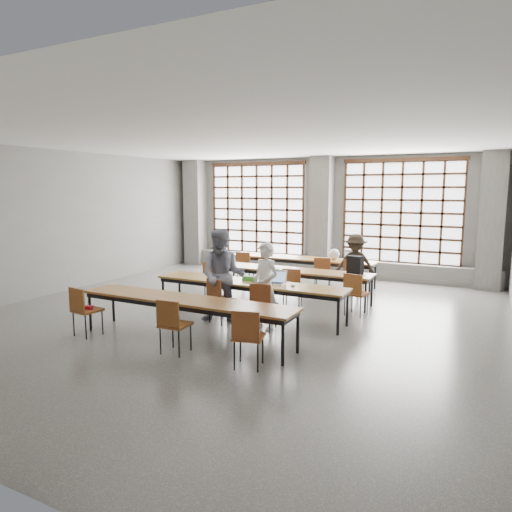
{
  "coord_description": "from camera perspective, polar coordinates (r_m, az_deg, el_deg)",
  "views": [
    {
      "loc": [
        4.41,
        -7.74,
        2.56
      ],
      "look_at": [
        0.27,
        0.4,
        1.21
      ],
      "focal_mm": 32.0,
      "sensor_mm": 36.0,
      "label": 1
    }
  ],
  "objects": [
    {
      "name": "paper_sheet_a",
      "position": [
        10.82,
        0.93,
        -1.32
      ],
      "size": [
        0.3,
        0.21,
        0.0
      ],
      "primitive_type": "cube",
      "rotation": [
        0.0,
        0.0,
        -0.02
      ],
      "color": "white",
      "rests_on": "desk_row_b"
    },
    {
      "name": "chair_mid_left",
      "position": [
        10.75,
        -5.4,
        -2.48
      ],
      "size": [
        0.48,
        0.48,
        0.88
      ],
      "color": "brown",
      "rests_on": "floor"
    },
    {
      "name": "student_back",
      "position": [
        11.33,
        12.29,
        -1.03
      ],
      "size": [
        1.05,
        0.75,
        1.48
      ],
      "primitive_type": "imported",
      "rotation": [
        0.0,
        0.0,
        0.22
      ],
      "color": "black",
      "rests_on": "floor"
    },
    {
      "name": "backpack",
      "position": [
        10.04,
        12.3,
        -1.13
      ],
      "size": [
        0.35,
        0.26,
        0.4
      ],
      "primitive_type": "cube",
      "rotation": [
        0.0,
        0.0,
        -0.19
      ],
      "color": "black",
      "rests_on": "desk_row_b"
    },
    {
      "name": "desk_row_c",
      "position": [
        9.08,
        -0.87,
        -3.63
      ],
      "size": [
        4.0,
        0.7,
        0.73
      ],
      "color": "brown",
      "rests_on": "floor"
    },
    {
      "name": "green_box",
      "position": [
        9.15,
        -0.92,
        -2.83
      ],
      "size": [
        0.26,
        0.12,
        0.09
      ],
      "primitive_type": "cube",
      "rotation": [
        0.0,
        0.0,
        0.1
      ],
      "color": "#36852B",
      "rests_on": "desk_row_c"
    },
    {
      "name": "desk_row_a",
      "position": [
        12.3,
        5.65,
        -0.5
      ],
      "size": [
        4.0,
        0.7,
        0.73
      ],
      "color": "brown",
      "rests_on": "floor"
    },
    {
      "name": "chair_back_right",
      "position": [
        11.24,
        12.04,
        -2.15
      ],
      "size": [
        0.47,
        0.48,
        0.88
      ],
      "color": "brown",
      "rests_on": "floor"
    },
    {
      "name": "chair_near_right",
      "position": [
        6.55,
        -1.08,
        -9.57
      ],
      "size": [
        0.51,
        0.51,
        0.88
      ],
      "color": "maroon",
      "rests_on": "floor"
    },
    {
      "name": "chair_front_right",
      "position": [
        8.3,
        0.82,
        -5.7
      ],
      "size": [
        0.46,
        0.46,
        0.88
      ],
      "color": "brown",
      "rests_on": "floor"
    },
    {
      "name": "chair_back_mid",
      "position": [
        11.46,
        8.31,
        -1.85
      ],
      "size": [
        0.5,
        0.51,
        0.88
      ],
      "color": "brown",
      "rests_on": "floor"
    },
    {
      "name": "student_female",
      "position": [
        8.75,
        -4.15,
        -2.5
      ],
      "size": [
        1.05,
        0.93,
        1.81
      ],
      "primitive_type": "imported",
      "rotation": [
        0.0,
        0.0,
        0.32
      ],
      "color": "#171F47",
      "rests_on": "floor"
    },
    {
      "name": "laptop_front",
      "position": [
        8.92,
        2.58,
        -3.03
      ],
      "size": [
        0.37,
        0.31,
        0.26
      ],
      "color": "#ABABB0",
      "rests_on": "desk_row_c"
    },
    {
      "name": "laptop_back",
      "position": [
        11.97,
        11.8,
        -0.27
      ],
      "size": [
        0.43,
        0.4,
        0.26
      ],
      "color": "silver",
      "rests_on": "desk_row_a"
    },
    {
      "name": "ceiling",
      "position": [
        8.96,
        -2.8,
        14.43
      ],
      "size": [
        11.0,
        11.0,
        0.0
      ],
      "primitive_type": "plane",
      "rotation": [
        3.14,
        0.0,
        0.0
      ],
      "color": "silver",
      "rests_on": "floor"
    },
    {
      "name": "column_mid",
      "position": [
        13.71,
        8.17,
        4.94
      ],
      "size": [
        0.6,
        0.55,
        3.5
      ],
      "primitive_type": "cube",
      "color": "#565654",
      "rests_on": "floor"
    },
    {
      "name": "chair_mid_centre",
      "position": [
        9.84,
        4.53,
        -3.48
      ],
      "size": [
        0.5,
        0.5,
        0.88
      ],
      "color": "brown",
      "rests_on": "floor"
    },
    {
      "name": "floor",
      "position": [
        9.27,
        -2.64,
        -7.63
      ],
      "size": [
        11.0,
        11.0,
        0.0
      ],
      "primitive_type": "plane",
      "color": "#4A4A47",
      "rests_on": "ground"
    },
    {
      "name": "desk_row_b",
      "position": [
        10.54,
        3.75,
        -1.96
      ],
      "size": [
        4.0,
        0.7,
        0.73
      ],
      "color": "brown",
      "rests_on": "floor"
    },
    {
      "name": "column_left",
      "position": [
        15.75,
        -7.58,
        5.38
      ],
      "size": [
        0.6,
        0.55,
        3.5
      ],
      "primitive_type": "cube",
      "color": "#565654",
      "rests_on": "floor"
    },
    {
      "name": "chair_back_left",
      "position": [
        12.33,
        -1.45,
        -1.04
      ],
      "size": [
        0.48,
        0.48,
        0.88
      ],
      "color": "brown",
      "rests_on": "floor"
    },
    {
      "name": "student_male",
      "position": [
        8.35,
        1.17,
        -3.75
      ],
      "size": [
        0.67,
        0.55,
        1.6
      ],
      "primitive_type": "imported",
      "rotation": [
        0.0,
        0.0,
        -0.33
      ],
      "color": "white",
      "rests_on": "floor"
    },
    {
      "name": "mouse",
      "position": [
        8.65,
        4.65,
        -3.69
      ],
      "size": [
        0.11,
        0.09,
        0.04
      ],
      "primitive_type": "ellipsoid",
      "rotation": [
        0.0,
        0.0,
        -0.3
      ],
      "color": "white",
      "rests_on": "desk_row_c"
    },
    {
      "name": "window_left",
      "position": [
        14.77,
        0.11,
        5.84
      ],
      "size": [
        3.32,
        0.12,
        3.0
      ],
      "color": "white",
      "rests_on": "wall_back"
    },
    {
      "name": "window_right",
      "position": [
        13.35,
        17.68,
        5.18
      ],
      "size": [
        3.32,
        0.12,
        3.0
      ],
      "color": "white",
      "rests_on": "wall_back"
    },
    {
      "name": "wall_left",
      "position": [
        12.21,
        -23.62,
        3.91
      ],
      "size": [
        0.0,
        11.0,
        11.0
      ],
      "primitive_type": "plane",
      "rotation": [
        1.57,
        0.0,
        1.57
      ],
      "color": "#61615E",
      "rests_on": "floor"
    },
    {
      "name": "sill_ledge",
      "position": [
        13.96,
        8.15,
        -1.2
      ],
      "size": [
        9.8,
        0.35,
        0.5
      ],
      "primitive_type": "cube",
      "color": "#565654",
      "rests_on": "floor"
    },
    {
      "name": "desk_row_d",
      "position": [
        7.81,
        -8.83,
        -5.74
      ],
      "size": [
        4.0,
        0.7,
        0.73
      ],
      "color": "brown",
      "rests_on": "floor"
    },
    {
      "name": "paper_sheet_b",
      "position": [
        10.61,
        2.15,
        -1.52
      ],
      "size": [
        0.31,
        0.23,
        0.0
      ],
      "primitive_type": "cube",
      "rotation": [
        0.0,
        0.0,
        0.08
      ],
      "color": "silver",
      "rests_on": "desk_row_b"
    },
    {
      "name": "chair_near_mid",
      "position": [
        7.23,
        -10.41,
        -7.97
      ],
      "size": [
        0.44,
        0.45,
        0.88
      ],
      "color": "brown",
      "rests_on": "floor"
    },
    {
      "name": "chair_near_left",
      "position": [
        8.5,
        -20.79,
        -5.91
      ],
      "size": [
        0.47,
        0.47,
        0.88
      ],
      "color": "brown",
      "rests_on": "floor"
    },
    {
      "name": "paper_sheet_c",
      "position": [
        10.49,
        4.25,
        -1.65
      ],
      "size": [
        0.35,
        0.3,
        0.0
      ],
      "primitive_type": "cube",
      "rotation": [
        0.0,
        0.0,
        -0.34
      ],
      "color": "white",
      "rests_on": "desk_row_b"
    },
    {
      "name": "red_pouch",
      "position": [
        8.55,
        -20.34,
        -6.05
      ],
      "size": [
        0.21,
        0.1,
        0.06
      ],
      "primitive_type": "cube",
      "rotation": [
        0.0,
        0.0,
        0.11
      ],
      "color": "maroon",
      "rests_on": "chair_near_left"
    },
    {
      "name": "plastic_bag",
      "position": [
        12.02,
        9.75,
        0.22
      ],
      "size": [
        0.28,
        0.23,
        0.29
      ],
      "primitive_type": "ellipsoid",
      "rotation": [
        0.0,
        0.0,
        -0.09
      ],
      "color": "white",
      "rests_on": "desk_row_a"
    },
    {
      "name": "chair_mid_right",
      "position": [
        9.42,
        12.27,
        -4.19
      ],
      "size": [
        0.49,
        0.49,
        0.88
      ],
      "color": "brown",
      "rests_on": "floor"
    },
    {
      "name": "phone",
      "position": [
        8.9,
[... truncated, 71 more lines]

